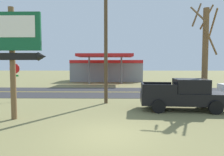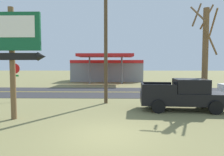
% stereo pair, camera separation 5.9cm
% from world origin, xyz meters
% --- Properties ---
extents(ground_plane, '(180.00, 180.00, 0.00)m').
position_xyz_m(ground_plane, '(0.00, 0.00, 0.00)').
color(ground_plane, olive).
extents(road_asphalt, '(140.00, 8.00, 0.02)m').
position_xyz_m(road_asphalt, '(0.00, 13.00, 0.01)').
color(road_asphalt, '#2B2B2D').
rests_on(road_asphalt, ground).
extents(road_centre_line, '(126.00, 0.20, 0.01)m').
position_xyz_m(road_centre_line, '(0.00, 13.00, 0.02)').
color(road_centre_line, gold).
rests_on(road_centre_line, road_asphalt).
extents(motel_sign, '(3.37, 0.54, 5.77)m').
position_xyz_m(motel_sign, '(-4.97, 2.30, 3.94)').
color(motel_sign, brown).
rests_on(motel_sign, ground).
extents(stop_sign, '(0.80, 0.08, 2.95)m').
position_xyz_m(stop_sign, '(-7.47, 7.54, 2.03)').
color(stop_sign, slate).
rests_on(stop_sign, ground).
extents(utility_pole, '(1.75, 0.26, 9.66)m').
position_xyz_m(utility_pole, '(-0.43, 6.97, 5.12)').
color(utility_pole, brown).
rests_on(utility_pole, ground).
extents(bare_tree, '(1.70, 1.97, 7.34)m').
position_xyz_m(bare_tree, '(6.55, 6.48, 3.67)').
color(bare_tree, brown).
rests_on(bare_tree, ground).
extents(gas_station, '(12.00, 11.50, 4.40)m').
position_xyz_m(gas_station, '(-1.24, 28.06, 1.94)').
color(gas_station, gray).
rests_on(gas_station, ground).
extents(pickup_black_parked_on_lawn, '(5.34, 2.54, 1.96)m').
position_xyz_m(pickup_black_parked_on_lawn, '(4.55, 4.72, 0.96)').
color(pickup_black_parked_on_lawn, black).
rests_on(pickup_black_parked_on_lawn, ground).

